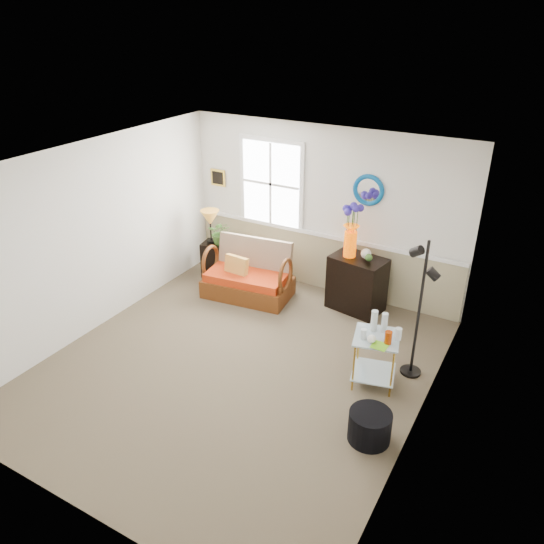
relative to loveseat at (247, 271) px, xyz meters
The scene contains 19 objects.
floor 1.92m from the loveseat, 62.58° to the right, with size 4.50×5.00×0.01m, color brown.
ceiling 2.86m from the loveseat, 62.58° to the right, with size 4.50×5.00×0.01m, color white.
walls 2.06m from the loveseat, 62.58° to the right, with size 4.51×5.01×2.60m.
wainscot 1.19m from the loveseat, 43.73° to the left, with size 4.46×0.02×0.90m, color tan.
chair_rail 1.28m from the loveseat, 43.38° to the left, with size 4.46×0.04×0.06m, color white.
window 1.42m from the loveseat, 92.84° to the left, with size 1.14×0.06×1.44m, color white, non-canonical shape.
picture 1.75m from the loveseat, 142.20° to the left, with size 0.28×0.03×0.28m, color gold.
mirror 2.20m from the loveseat, 27.80° to the left, with size 0.47×0.47×0.07m, color #0055A4.
loveseat is the anchor object (origin of this frame).
throw_pillow 0.18m from the loveseat, 149.83° to the right, with size 0.39×0.10×0.39m, color orange, non-canonical shape.
lamp_stand 0.94m from the loveseat, 159.44° to the left, with size 0.34×0.34×0.60m, color black, non-canonical shape.
table_lamp 1.05m from the loveseat, 160.41° to the left, with size 0.31×0.31×0.56m, color #BD7D29, non-canonical shape.
potted_plant 0.88m from the loveseat, 154.44° to the left, with size 0.36×0.40×0.31m, color #3A6526.
cabinet 1.69m from the loveseat, 15.79° to the left, with size 0.78×0.50×0.84m, color black, non-canonical shape.
flower_vase 1.74m from the loveseat, 17.10° to the left, with size 0.23×0.23×0.80m, color #D94B00, non-canonical shape.
side_table 2.70m from the loveseat, 24.04° to the right, with size 0.52×0.52×0.66m, color gold, non-canonical shape.
tabletop_items 2.77m from the loveseat, 23.88° to the right, with size 0.44×0.44×0.27m, color silver, non-canonical shape.
floor_lamp 2.93m from the loveseat, 13.63° to the right, with size 0.26×0.26×1.79m, color black, non-canonical shape.
ottoman 3.43m from the loveseat, 36.30° to the right, with size 0.45×0.45×0.35m, color black.
Camera 1 is at (3.09, -4.54, 4.08)m, focal length 35.00 mm.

